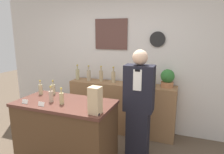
{
  "coord_description": "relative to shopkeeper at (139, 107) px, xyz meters",
  "views": [
    {
      "loc": [
        1.21,
        -1.64,
        1.84
      ],
      "look_at": [
        0.16,
        1.14,
        1.19
      ],
      "focal_mm": 32.0,
      "sensor_mm": 36.0,
      "label": 1
    }
  ],
  "objects": [
    {
      "name": "shelf_bottle_6",
      "position": [
        0.09,
        0.71,
        0.24
      ],
      "size": [
        0.07,
        0.07,
        0.3
      ],
      "color": "tan",
      "rests_on": "back_shelf"
    },
    {
      "name": "counter_bottle_0",
      "position": [
        -1.43,
        -0.34,
        0.21
      ],
      "size": [
        0.06,
        0.06,
        0.22
      ],
      "color": "tan",
      "rests_on": "display_counter"
    },
    {
      "name": "shelf_bottle_0",
      "position": [
        -1.41,
        0.72,
        0.24
      ],
      "size": [
        0.07,
        0.07,
        0.3
      ],
      "color": "tan",
      "rests_on": "back_shelf"
    },
    {
      "name": "tape_dispenser",
      "position": [
        -0.32,
        -0.75,
        0.15
      ],
      "size": [
        0.09,
        0.06,
        0.07
      ],
      "color": "black",
      "rests_on": "display_counter"
    },
    {
      "name": "counter_bottle_2",
      "position": [
        -1.07,
        -0.57,
        0.21
      ],
      "size": [
        0.06,
        0.06,
        0.22
      ],
      "color": "tan",
      "rests_on": "display_counter"
    },
    {
      "name": "counter_bottle_3",
      "position": [
        -0.88,
        -0.59,
        0.21
      ],
      "size": [
        0.06,
        0.06,
        0.22
      ],
      "color": "tan",
      "rests_on": "display_counter"
    },
    {
      "name": "paper_bag",
      "position": [
        -0.34,
        -0.72,
        0.29
      ],
      "size": [
        0.14,
        0.13,
        0.32
      ],
      "color": "tan",
      "rests_on": "display_counter"
    },
    {
      "name": "shelf_bottle_1",
      "position": [
        -1.16,
        0.72,
        0.24
      ],
      "size": [
        0.07,
        0.07,
        0.3
      ],
      "color": "tan",
      "rests_on": "back_shelf"
    },
    {
      "name": "shelf_bottle_5",
      "position": [
        -0.16,
        0.72,
        0.24
      ],
      "size": [
        0.07,
        0.07,
        0.3
      ],
      "color": "tan",
      "rests_on": "back_shelf"
    },
    {
      "name": "shelf_bottle_3",
      "position": [
        -0.66,
        0.74,
        0.24
      ],
      "size": [
        0.07,
        0.07,
        0.3
      ],
      "color": "tan",
      "rests_on": "back_shelf"
    },
    {
      "name": "counter_bottle_1",
      "position": [
        -1.25,
        -0.28,
        0.21
      ],
      "size": [
        0.06,
        0.06,
        0.22
      ],
      "color": "tan",
      "rests_on": "display_counter"
    },
    {
      "name": "display_counter",
      "position": [
        -0.9,
        -0.51,
        -0.34
      ],
      "size": [
        1.33,
        0.69,
        0.94
      ],
      "color": "#4C331E",
      "rests_on": "ground_plane"
    },
    {
      "name": "back_wall",
      "position": [
        -0.61,
        0.97,
        0.54
      ],
      "size": [
        5.2,
        0.09,
        2.7
      ],
      "color": "silver",
      "rests_on": "ground_plane"
    },
    {
      "name": "shelf_bottle_2",
      "position": [
        -0.91,
        0.74,
        0.24
      ],
      "size": [
        0.07,
        0.07,
        0.3
      ],
      "color": "tan",
      "rests_on": "back_shelf"
    },
    {
      "name": "shopkeeper",
      "position": [
        0.0,
        0.0,
        0.0
      ],
      "size": [
        0.41,
        0.26,
        1.63
      ],
      "color": "black",
      "rests_on": "ground_plane"
    },
    {
      "name": "shelf_bottle_4",
      "position": [
        -0.41,
        0.73,
        0.24
      ],
      "size": [
        0.07,
        0.07,
        0.3
      ],
      "color": "tan",
      "rests_on": "back_shelf"
    },
    {
      "name": "price_card_right",
      "position": [
        -1.08,
        -0.75,
        0.16
      ],
      "size": [
        0.09,
        0.02,
        0.06
      ],
      "color": "white",
      "rests_on": "display_counter"
    },
    {
      "name": "back_shelf",
      "position": [
        -0.5,
        0.72,
        -0.34
      ],
      "size": [
        1.98,
        0.37,
        0.94
      ],
      "color": "#8E6642",
      "rests_on": "ground_plane"
    },
    {
      "name": "price_card_left",
      "position": [
        -1.34,
        -0.75,
        0.16
      ],
      "size": [
        0.09,
        0.02,
        0.06
      ],
      "color": "white",
      "rests_on": "display_counter"
    },
    {
      "name": "potted_plant",
      "position": [
        0.31,
        0.76,
        0.28
      ],
      "size": [
        0.23,
        0.23,
        0.31
      ],
      "color": "#B27047",
      "rests_on": "back_shelf"
    }
  ]
}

